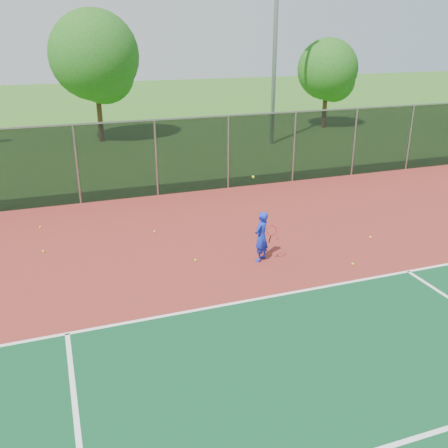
# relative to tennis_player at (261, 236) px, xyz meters

# --- Properties ---
(ground) EXTENTS (120.00, 120.00, 0.00)m
(ground) POSITION_rel_tennis_player_xyz_m (1.52, -5.04, -0.76)
(ground) COLOR #2C621C
(ground) RESTS_ON ground
(court_apron) EXTENTS (30.00, 20.00, 0.02)m
(court_apron) POSITION_rel_tennis_player_xyz_m (1.52, -3.04, -0.75)
(court_apron) COLOR maroon
(court_apron) RESTS_ON ground
(fence_back) EXTENTS (30.00, 0.06, 3.03)m
(fence_back) POSITION_rel_tennis_player_xyz_m (1.52, 6.96, 0.80)
(fence_back) COLOR black
(fence_back) RESTS_ON court_apron
(tennis_player) EXTENTS (0.64, 0.72, 2.52)m
(tennis_player) POSITION_rel_tennis_player_xyz_m (0.00, 0.00, 0.00)
(tennis_player) COLOR #152AC9
(tennis_player) RESTS_ON court_apron
(practice_ball_0) EXTENTS (0.07, 0.07, 0.07)m
(practice_ball_0) POSITION_rel_tennis_player_xyz_m (-2.45, 3.09, -0.71)
(practice_ball_0) COLOR yellow
(practice_ball_0) RESTS_ON court_apron
(practice_ball_1) EXTENTS (0.07, 0.07, 0.07)m
(practice_ball_1) POSITION_rel_tennis_player_xyz_m (-5.97, 4.75, -0.71)
(practice_ball_1) COLOR yellow
(practice_ball_1) RESTS_ON court_apron
(practice_ball_2) EXTENTS (0.07, 0.07, 0.07)m
(practice_ball_2) POSITION_rel_tennis_player_xyz_m (-1.80, 0.56, -0.71)
(practice_ball_2) COLOR yellow
(practice_ball_2) RESTS_ON court_apron
(practice_ball_3) EXTENTS (0.07, 0.07, 0.07)m
(practice_ball_3) POSITION_rel_tennis_player_xyz_m (-5.91, 2.65, -0.71)
(practice_ball_3) COLOR yellow
(practice_ball_3) RESTS_ON court_apron
(practice_ball_4) EXTENTS (0.07, 0.07, 0.07)m
(practice_ball_4) POSITION_rel_tennis_player_xyz_m (3.94, 0.32, -0.71)
(practice_ball_4) COLOR yellow
(practice_ball_4) RESTS_ON court_apron
(practice_ball_5) EXTENTS (0.07, 0.07, 0.07)m
(practice_ball_5) POSITION_rel_tennis_player_xyz_m (2.33, -1.17, -0.71)
(practice_ball_5) COLOR yellow
(practice_ball_5) RESTS_ON court_apron
(floodlight_n) EXTENTS (0.90, 0.40, 13.18)m
(floodlight_n) POSITION_rel_tennis_player_xyz_m (6.91, 14.35, 6.61)
(floodlight_n) COLOR gray
(floodlight_n) RESTS_ON ground
(tree_back_left) EXTENTS (5.03, 5.03, 7.39)m
(tree_back_left) POSITION_rel_tennis_player_xyz_m (-2.26, 18.25, 3.88)
(tree_back_left) COLOR #3C2316
(tree_back_left) RESTS_ON ground
(tree_back_mid) EXTENTS (3.93, 3.93, 5.78)m
(tree_back_mid) POSITION_rel_tennis_player_xyz_m (12.48, 17.82, 2.86)
(tree_back_mid) COLOR #3C2316
(tree_back_mid) RESTS_ON ground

